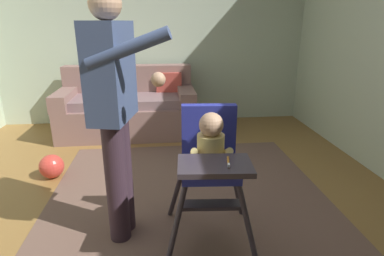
{
  "coord_description": "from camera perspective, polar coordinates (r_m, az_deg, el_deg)",
  "views": [
    {
      "loc": [
        0.08,
        -1.99,
        1.43
      ],
      "look_at": [
        0.28,
        -0.0,
        0.75
      ],
      "focal_mm": 29.55,
      "sensor_mm": 36.0,
      "label": 1
    }
  ],
  "objects": [
    {
      "name": "toy_ball",
      "position": [
        3.31,
        -24.01,
        -6.34
      ],
      "size": [
        0.23,
        0.23,
        0.23
      ],
      "primitive_type": "sphere",
      "color": "#D13D33",
      "rests_on": "ground"
    },
    {
      "name": "high_chair",
      "position": [
        2.01,
        3.3,
        -4.7
      ],
      "size": [
        0.65,
        0.76,
        0.92
      ],
      "rotation": [
        0.0,
        0.0,
        -1.65
      ],
      "color": "#382F38",
      "rests_on": "ground"
    },
    {
      "name": "ground",
      "position": [
        2.48,
        -6.86,
        -17.93
      ],
      "size": [
        5.93,
        6.85,
        0.1
      ],
      "primitive_type": "cube",
      "color": "olive"
    },
    {
      "name": "couch",
      "position": [
        4.29,
        -11.36,
        3.58
      ],
      "size": [
        1.73,
        0.86,
        0.86
      ],
      "rotation": [
        0.0,
        0.0,
        -1.57
      ],
      "color": "#84615B",
      "rests_on": "ground"
    },
    {
      "name": "wall_far",
      "position": [
        4.65,
        -7.25,
        18.12
      ],
      "size": [
        5.13,
        0.06,
        2.78
      ],
      "primitive_type": "cube",
      "color": "#B4C3AB",
      "rests_on": "ground"
    },
    {
      "name": "area_rug",
      "position": [
        2.54,
        -0.01,
        -15.38
      ],
      "size": [
        2.35,
        2.88,
        0.01
      ],
      "primitive_type": "cube",
      "color": "brown",
      "rests_on": "ground"
    },
    {
      "name": "adult_standing",
      "position": [
        2.02,
        -13.79,
        3.52
      ],
      "size": [
        0.51,
        0.57,
        1.62
      ],
      "rotation": [
        0.0,
        0.0,
        -0.21
      ],
      "color": "#382631",
      "rests_on": "ground"
    }
  ]
}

